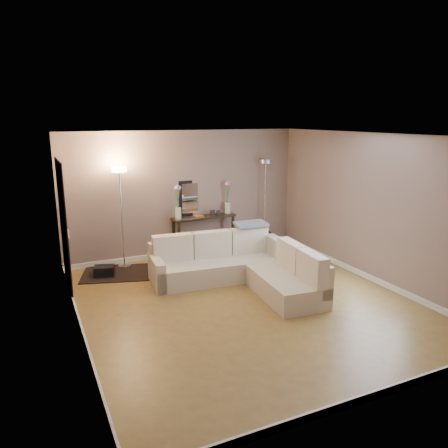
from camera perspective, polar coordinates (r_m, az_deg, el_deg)
name	(u,v)px	position (r m, az deg, el deg)	size (l,w,h in m)	color
floor	(245,302)	(7.04, 2.77, -10.20)	(5.00, 5.50, 0.01)	olive
ceiling	(247,135)	(6.43, 3.05, 11.54)	(5.00, 5.50, 0.01)	white
wall_back	(184,194)	(9.10, -5.19, 3.91)	(5.00, 0.02, 2.60)	gray
wall_front	(380,284)	(4.47, 19.67, -7.44)	(5.00, 0.02, 2.60)	gray
wall_left	(72,242)	(5.92, -19.19, -2.24)	(0.02, 5.50, 2.60)	gray
wall_right	(373,208)	(8.07, 18.92, 1.93)	(0.02, 5.50, 2.60)	gray
baseboard_back	(186,252)	(9.37, -4.97, -3.67)	(5.00, 0.03, 0.10)	white
baseboard_front	(368,397)	(5.06, 18.24, -20.69)	(5.00, 0.03, 0.10)	white
baseboard_left	(82,331)	(6.37, -18.05, -13.10)	(0.03, 5.50, 0.10)	white
baseboard_right	(367,276)	(8.38, 18.12, -6.47)	(0.03, 5.50, 0.10)	white
doorway	(64,227)	(7.61, -20.20, -0.40)	(0.02, 1.20, 2.20)	black
switch_plate	(69,234)	(6.77, -19.63, -1.19)	(0.02, 0.08, 0.12)	white
sectional_sofa	(241,267)	(7.67, 2.27, -5.58)	(2.45, 2.49, 0.84)	beige
throw_blanket	(251,224)	(8.16, 3.55, -0.01)	(0.60, 0.35, 0.05)	slate
console_table	(200,233)	(9.23, -3.11, -1.19)	(1.37, 0.44, 0.83)	black
leaning_mirror	(200,197)	(9.25, -3.16, 3.51)	(0.96, 0.10, 0.75)	black
table_decor	(204,215)	(9.13, -2.59, 1.14)	(0.58, 0.14, 0.14)	#C14E22
flower_vase_left	(178,205)	(8.89, -6.03, 2.49)	(0.16, 0.13, 0.71)	silver
flower_vase_right	(228,200)	(9.37, 0.48, 3.15)	(0.16, 0.13, 0.71)	silver
floor_lamp_lit	(121,198)	(8.47, -13.33, 3.36)	(0.34, 0.34, 1.95)	silver
floor_lamp_unlit	(265,186)	(9.64, 5.41, 5.00)	(0.29, 0.29, 1.97)	silver
charcoal_rug	(117,273)	(8.47, -13.74, -6.25)	(1.27, 0.95, 0.02)	black
black_bag	(104,272)	(8.37, -15.35, -6.08)	(0.36, 0.25, 0.23)	black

